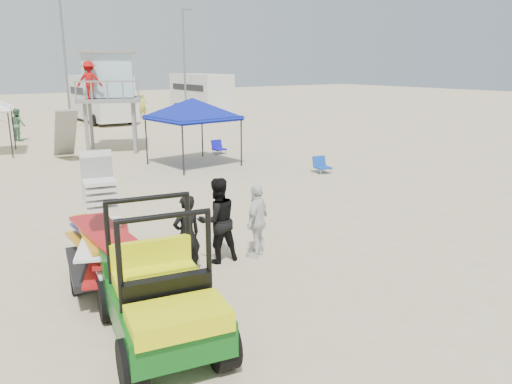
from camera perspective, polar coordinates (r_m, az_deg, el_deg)
ground at (r=9.15m, az=8.51°, el=-12.25°), size 140.00×140.00×0.00m
utility_cart at (r=7.55m, az=-11.08°, el=-10.07°), size 1.91×3.02×2.13m
surf_trailer at (r=9.61m, az=-16.83°, el=-5.34°), size 1.72×2.63×2.29m
man_left at (r=9.93m, az=-7.91°, el=-4.90°), size 0.62×0.43×1.64m
man_mid at (r=10.50m, az=-4.44°, el=-3.23°), size 0.94×0.77×1.82m
man_right at (r=10.77m, az=0.14°, el=-3.29°), size 1.01×0.83×1.61m
lifeguard_tower at (r=24.86m, az=-16.78°, el=12.29°), size 3.74×3.74×4.57m
canopy_blue at (r=20.55m, az=-7.30°, el=10.23°), size 3.21×3.21×3.16m
beach_chair_b at (r=19.39m, az=7.46°, el=3.10°), size 0.63×0.67×0.64m
beach_chair_c at (r=23.45m, az=-4.36°, el=5.15°), size 0.55×0.59×0.64m
rv_mid_right at (r=37.77m, az=-17.37°, el=10.35°), size 2.64×7.00×3.25m
rv_far_right at (r=42.77m, az=-6.31°, el=11.31°), size 2.64×6.60×3.25m
light_pole_left at (r=33.98m, az=-20.94°, el=13.40°), size 0.14×0.14×8.00m
light_pole_right at (r=38.65m, az=-8.18°, el=14.19°), size 0.14×0.14×8.00m
distant_beachgoers at (r=29.12m, az=-25.07°, el=6.77°), size 15.66×13.34×1.86m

